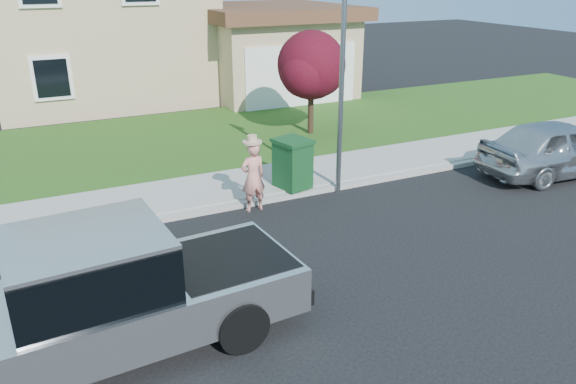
# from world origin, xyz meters

# --- Properties ---
(ground) EXTENTS (80.00, 80.00, 0.00)m
(ground) POSITION_xyz_m (0.00, 0.00, 0.00)
(ground) COLOR black
(ground) RESTS_ON ground
(curb) EXTENTS (40.00, 0.20, 0.12)m
(curb) POSITION_xyz_m (1.00, 2.90, 0.06)
(curb) COLOR gray
(curb) RESTS_ON ground
(sidewalk) EXTENTS (40.00, 2.00, 0.15)m
(sidewalk) POSITION_xyz_m (1.00, 4.00, 0.07)
(sidewalk) COLOR gray
(sidewalk) RESTS_ON ground
(lawn) EXTENTS (40.00, 7.00, 0.10)m
(lawn) POSITION_xyz_m (1.00, 8.50, 0.05)
(lawn) COLOR #1A3E11
(lawn) RESTS_ON ground
(house) EXTENTS (14.00, 11.30, 6.85)m
(house) POSITION_xyz_m (1.31, 16.38, 3.17)
(house) COLOR tan
(house) RESTS_ON ground
(pickup_truck) EXTENTS (5.75, 2.34, 1.85)m
(pickup_truck) POSITION_xyz_m (-2.71, -1.11, 0.86)
(pickup_truck) COLOR black
(pickup_truck) RESTS_ON ground
(woman) EXTENTS (0.60, 0.42, 1.74)m
(woman) POSITION_xyz_m (1.04, 2.60, 0.82)
(woman) COLOR tan
(woman) RESTS_ON ground
(sedan) EXTENTS (4.43, 2.06, 1.47)m
(sedan) POSITION_xyz_m (9.08, 1.35, 0.73)
(sedan) COLOR #AEB1B5
(sedan) RESTS_ON ground
(ornamental_tree) EXTENTS (2.35, 2.12, 3.22)m
(ornamental_tree) POSITION_xyz_m (5.02, 7.36, 2.16)
(ornamental_tree) COLOR black
(ornamental_tree) RESTS_ON lawn
(trash_bin) EXTENTS (0.90, 0.98, 1.18)m
(trash_bin) POSITION_xyz_m (2.30, 3.19, 0.75)
(trash_bin) COLOR #103D1A
(trash_bin) RESTS_ON sidewalk
(street_lamp) EXTENTS (0.28, 0.66, 5.01)m
(street_lamp) POSITION_xyz_m (3.31, 2.70, 2.85)
(street_lamp) COLOR slate
(street_lamp) RESTS_ON ground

